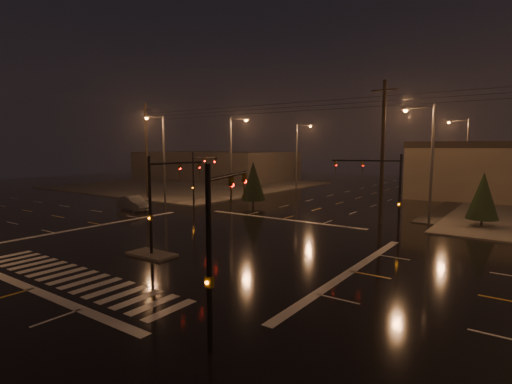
# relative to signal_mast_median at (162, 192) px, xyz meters

# --- Properties ---
(ground) EXTENTS (140.00, 140.00, 0.00)m
(ground) POSITION_rel_signal_mast_median_xyz_m (-0.00, 3.07, -3.75)
(ground) COLOR black
(ground) RESTS_ON ground
(sidewalk_nw) EXTENTS (36.00, 36.00, 0.12)m
(sidewalk_nw) POSITION_rel_signal_mast_median_xyz_m (-30.00, 33.07, -3.69)
(sidewalk_nw) COLOR #4B4842
(sidewalk_nw) RESTS_ON ground
(median_island) EXTENTS (3.00, 1.60, 0.15)m
(median_island) POSITION_rel_signal_mast_median_xyz_m (-0.00, -0.93, -3.68)
(median_island) COLOR #4B4842
(median_island) RESTS_ON ground
(crosswalk) EXTENTS (15.00, 2.60, 0.01)m
(crosswalk) POSITION_rel_signal_mast_median_xyz_m (-0.00, -5.93, -3.75)
(crosswalk) COLOR beige
(crosswalk) RESTS_ON ground
(stop_bar_near) EXTENTS (16.00, 0.50, 0.01)m
(stop_bar_near) POSITION_rel_signal_mast_median_xyz_m (-0.00, -7.93, -3.75)
(stop_bar_near) COLOR beige
(stop_bar_near) RESTS_ON ground
(stop_bar_far) EXTENTS (16.00, 0.50, 0.01)m
(stop_bar_far) POSITION_rel_signal_mast_median_xyz_m (-0.00, 14.07, -3.75)
(stop_bar_far) COLOR beige
(stop_bar_far) RESTS_ON ground
(commercial_block) EXTENTS (30.00, 18.00, 5.60)m
(commercial_block) POSITION_rel_signal_mast_median_xyz_m (-35.00, 45.07, -0.95)
(commercial_block) COLOR #3F3A37
(commercial_block) RESTS_ON ground
(signal_mast_median) EXTENTS (0.25, 4.59, 6.00)m
(signal_mast_median) POSITION_rel_signal_mast_median_xyz_m (0.00, 0.00, 0.00)
(signal_mast_median) COLOR black
(signal_mast_median) RESTS_ON ground
(signal_mast_ne) EXTENTS (4.84, 1.86, 6.00)m
(signal_mast_ne) POSITION_rel_signal_mast_median_xyz_m (9.50, 13.21, 0.04)
(signal_mast_ne) COLOR black
(signal_mast_ne) RESTS_ON ground
(signal_mast_nw) EXTENTS (4.84, 1.86, 6.00)m
(signal_mast_nw) POSITION_rel_signal_mast_median_xyz_m (-9.50, 13.21, 0.04)
(signal_mast_nw) COLOR black
(signal_mast_nw) RESTS_ON ground
(signal_mast_se) EXTENTS (1.55, 3.87, 6.00)m
(signal_mast_se) POSITION_rel_signal_mast_median_xyz_m (10.23, -6.68, -0.04)
(signal_mast_se) COLOR black
(signal_mast_se) RESTS_ON ground
(streetlight_1) EXTENTS (2.77, 0.32, 10.00)m
(streetlight_1) POSITION_rel_signal_mast_median_xyz_m (-11.18, 21.07, 2.05)
(streetlight_1) COLOR #38383A
(streetlight_1) RESTS_ON ground
(streetlight_2) EXTENTS (2.77, 0.32, 10.00)m
(streetlight_2) POSITION_rel_signal_mast_median_xyz_m (-11.18, 37.07, 2.05)
(streetlight_2) COLOR #38383A
(streetlight_2) RESTS_ON ground
(streetlight_3) EXTENTS (2.77, 0.32, 10.00)m
(streetlight_3) POSITION_rel_signal_mast_median_xyz_m (11.18, 19.07, 2.05)
(streetlight_3) COLOR #38383A
(streetlight_3) RESTS_ON ground
(streetlight_4) EXTENTS (2.77, 0.32, 10.00)m
(streetlight_4) POSITION_rel_signal_mast_median_xyz_m (11.18, 39.07, 2.05)
(streetlight_4) COLOR #38383A
(streetlight_4) RESTS_ON ground
(streetlight_5) EXTENTS (0.32, 2.77, 10.00)m
(streetlight_5) POSITION_rel_signal_mast_median_xyz_m (-16.00, 14.26, 2.05)
(streetlight_5) COLOR #38383A
(streetlight_5) RESTS_ON ground
(utility_pole_0) EXTENTS (2.20, 0.32, 12.00)m
(utility_pole_0) POSITION_rel_signal_mast_median_xyz_m (-22.00, 17.07, 2.38)
(utility_pole_0) COLOR black
(utility_pole_0) RESTS_ON ground
(utility_pole_1) EXTENTS (2.20, 0.32, 12.00)m
(utility_pole_1) POSITION_rel_signal_mast_median_xyz_m (8.00, 17.07, 2.38)
(utility_pole_1) COLOR black
(utility_pole_1) RESTS_ON ground
(conifer_0) EXTENTS (2.45, 2.45, 4.53)m
(conifer_0) POSITION_rel_signal_mast_median_xyz_m (15.25, 20.20, -1.14)
(conifer_0) COLOR black
(conifer_0) RESTS_ON ground
(conifer_3) EXTENTS (2.72, 2.72, 4.94)m
(conifer_3) POSITION_rel_signal_mast_median_xyz_m (-6.70, 18.97, -0.93)
(conifer_3) COLOR black
(conifer_3) RESTS_ON ground
(car_crossing) EXTENTS (4.57, 2.12, 1.45)m
(car_crossing) POSITION_rel_signal_mast_median_xyz_m (-15.29, 9.66, -3.03)
(car_crossing) COLOR #575A5E
(car_crossing) RESTS_ON ground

